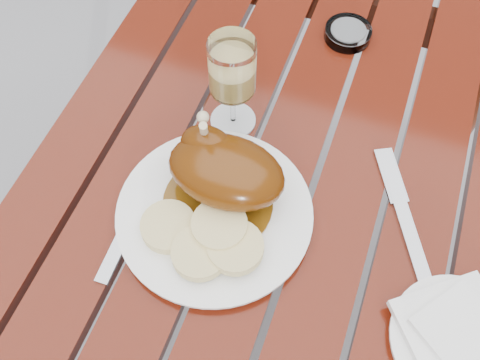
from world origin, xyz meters
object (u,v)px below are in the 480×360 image
table (263,275)px  dinner_plate (215,214)px  wine_glass (232,86)px  side_plate (458,342)px  ashtray (348,33)px

table → dinner_plate: (-0.07, -0.07, 0.38)m
dinner_plate → wine_glass: (-0.04, 0.18, 0.08)m
dinner_plate → side_plate: size_ratio=1.60×
table → wine_glass: size_ratio=6.50×
wine_glass → ashtray: 0.31m
side_plate → ashtray: ashtray is taller
side_plate → dinner_plate: bearing=170.1°
wine_glass → side_plate: 0.50m
dinner_plate → wine_glass: size_ratio=1.65×
dinner_plate → side_plate: bearing=-9.9°
table → dinner_plate: bearing=-134.9°
table → side_plate: size_ratio=6.32×
wine_glass → table: bearing=-46.1°
table → ashtray: size_ratio=13.44×
side_plate → table: bearing=156.2°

